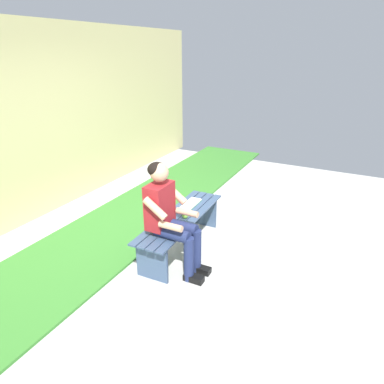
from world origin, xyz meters
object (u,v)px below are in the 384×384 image
object	(u,v)px
bench_near	(181,224)
person_seated	(170,214)
book_open	(190,205)
apple	(185,216)

from	to	relation	value
bench_near	person_seated	world-z (taller)	person_seated
book_open	person_seated	bearing A→B (deg)	9.27
apple	book_open	size ratio (longest dim) A/B	0.18
person_seated	apple	size ratio (longest dim) A/B	16.62
person_seated	apple	distance (m)	0.45
bench_near	book_open	size ratio (longest dim) A/B	3.93
apple	bench_near	bearing A→B (deg)	-109.74
bench_near	apple	distance (m)	0.16
apple	book_open	world-z (taller)	apple
book_open	apple	bearing A→B (deg)	16.51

